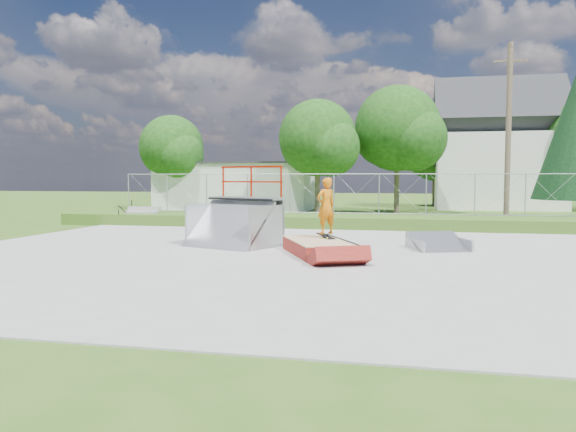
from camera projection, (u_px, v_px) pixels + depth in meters
name	position (u px, v px, depth m)	size (l,w,h in m)	color
ground	(279.00, 258.00, 14.84)	(120.00, 120.00, 0.00)	#345B1A
concrete_pad	(279.00, 258.00, 14.84)	(20.00, 16.00, 0.04)	#979794
grass_berm	(330.00, 221.00, 24.07)	(24.00, 3.00, 0.50)	#345B1A
grind_box	(318.00, 248.00, 15.40)	(2.47, 3.18, 0.43)	maroon
quarter_pipe	(232.00, 206.00, 17.22)	(2.50, 2.11, 2.50)	#A2A4A9
flat_bank_ramp	(439.00, 243.00, 16.42)	(1.48, 1.58, 0.46)	#A2A4A9
skateboard	(326.00, 236.00, 15.87)	(0.22, 0.80, 0.02)	black
skater	(326.00, 208.00, 15.82)	(0.58, 0.38, 1.59)	#CD6A0C
concrete_stairs	(140.00, 216.00, 25.11)	(1.50, 1.60, 0.80)	#979794
chain_link_fence	(334.00, 194.00, 24.97)	(20.00, 0.06, 1.80)	#9CA0A5
utility_building_flat	(239.00, 187.00, 37.88)	(10.00, 6.00, 3.00)	silver
gable_house	(497.00, 152.00, 37.95)	(8.40, 6.08, 8.94)	silver
utility_pole	(508.00, 135.00, 24.63)	(0.24, 0.24, 8.00)	brown
tree_left_near	(321.00, 141.00, 32.29)	(4.76, 4.48, 6.65)	brown
tree_center	(402.00, 131.00, 33.19)	(5.44, 5.12, 7.60)	brown
tree_left_far	(174.00, 149.00, 36.43)	(4.42, 4.16, 6.18)	brown
tree_back_mid	(438.00, 156.00, 40.59)	(4.08, 3.84, 5.70)	brown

